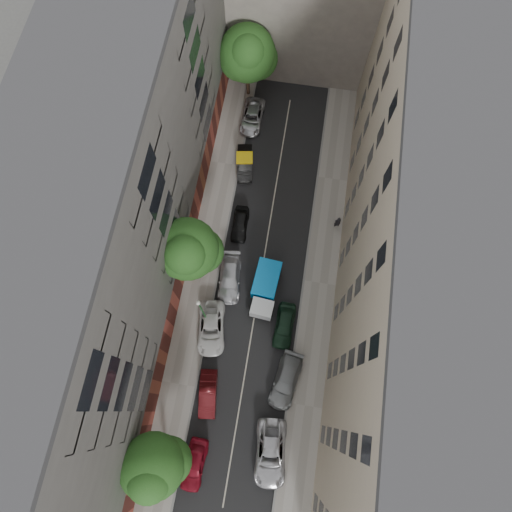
% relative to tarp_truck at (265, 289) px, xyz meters
% --- Properties ---
extents(ground, '(120.00, 120.00, 0.00)m').
position_rel_tarp_truck_xyz_m(ground, '(-0.60, 1.67, -1.31)').
color(ground, '#4C4C49').
rests_on(ground, ground).
extents(road_surface, '(8.00, 44.00, 0.02)m').
position_rel_tarp_truck_xyz_m(road_surface, '(-0.60, 1.67, -1.30)').
color(road_surface, black).
rests_on(road_surface, ground).
extents(sidewalk_left, '(3.00, 44.00, 0.15)m').
position_rel_tarp_truck_xyz_m(sidewalk_left, '(-6.10, 1.67, -1.24)').
color(sidewalk_left, gray).
rests_on(sidewalk_left, ground).
extents(sidewalk_right, '(3.00, 44.00, 0.15)m').
position_rel_tarp_truck_xyz_m(sidewalk_right, '(4.90, 1.67, -1.24)').
color(sidewalk_right, gray).
rests_on(sidewalk_right, ground).
extents(building_left, '(8.00, 44.00, 20.00)m').
position_rel_tarp_truck_xyz_m(building_left, '(-11.60, 1.67, 8.69)').
color(building_left, '#504E4B').
rests_on(building_left, ground).
extents(building_right, '(8.00, 44.00, 20.00)m').
position_rel_tarp_truck_xyz_m(building_right, '(10.40, 1.67, 8.69)').
color(building_right, tan).
rests_on(building_right, ground).
extents(tarp_truck, '(2.43, 5.30, 2.38)m').
position_rel_tarp_truck_xyz_m(tarp_truck, '(0.00, 0.00, 0.00)').
color(tarp_truck, black).
rests_on(tarp_truck, ground).
extents(car_left_0, '(1.81, 4.18, 1.40)m').
position_rel_tarp_truck_xyz_m(car_left_0, '(-3.42, -15.33, -0.61)').
color(car_left_0, maroon).
rests_on(car_left_0, ground).
extents(car_left_1, '(1.95, 4.23, 1.34)m').
position_rel_tarp_truck_xyz_m(car_left_1, '(-3.40, -9.73, -0.64)').
color(car_left_1, '#4D0F12').
rests_on(car_left_1, ground).
extents(car_left_2, '(3.10, 5.34, 1.40)m').
position_rel_tarp_truck_xyz_m(car_left_2, '(-4.20, -4.20, -0.61)').
color(car_left_2, silver).
rests_on(car_left_2, ground).
extents(car_left_3, '(2.49, 5.09, 1.43)m').
position_rel_tarp_truck_xyz_m(car_left_3, '(-3.40, 0.63, -0.60)').
color(car_left_3, silver).
rests_on(car_left_3, ground).
extents(car_left_4, '(1.63, 3.78, 1.27)m').
position_rel_tarp_truck_xyz_m(car_left_4, '(-3.40, 6.11, -0.68)').
color(car_left_4, black).
rests_on(car_left_4, ground).
extents(car_left_5, '(2.11, 4.36, 1.38)m').
position_rel_tarp_truck_xyz_m(car_left_5, '(-4.05, 12.67, -0.62)').
color(car_left_5, black).
rests_on(car_left_5, ground).
extents(car_left_6, '(2.26, 4.74, 1.30)m').
position_rel_tarp_truck_xyz_m(car_left_6, '(-4.20, 18.27, -0.66)').
color(car_left_6, '#B7B7BC').
rests_on(car_left_6, ground).
extents(car_right_0, '(3.02, 5.65, 1.51)m').
position_rel_tarp_truck_xyz_m(car_right_0, '(2.55, -13.46, -0.56)').
color(car_right_0, silver).
rests_on(car_right_0, ground).
extents(car_right_1, '(2.79, 5.23, 1.44)m').
position_rel_tarp_truck_xyz_m(car_right_1, '(3.00, -7.61, -0.59)').
color(car_right_1, slate).
rests_on(car_right_1, ground).
extents(car_right_2, '(1.83, 4.27, 1.44)m').
position_rel_tarp_truck_xyz_m(car_right_2, '(2.20, -2.93, -0.59)').
color(car_right_2, black).
rests_on(car_right_2, ground).
extents(tree_near, '(5.07, 4.76, 7.79)m').
position_rel_tarp_truck_xyz_m(tree_near, '(-5.78, -15.44, 3.98)').
color(tree_near, '#382619').
rests_on(tree_near, sidewalk_left).
extents(tree_mid, '(5.35, 5.09, 9.91)m').
position_rel_tarp_truck_xyz_m(tree_mid, '(-6.38, 0.56, 5.64)').
color(tree_mid, '#382619').
rests_on(tree_mid, sidewalk_left).
extents(tree_far, '(5.69, 5.47, 8.59)m').
position_rel_tarp_truck_xyz_m(tree_far, '(-5.10, 21.45, 4.45)').
color(tree_far, '#382619').
rests_on(tree_far, sidewalk_left).
extents(lamp_post, '(0.36, 0.36, 6.78)m').
position_rel_tarp_truck_xyz_m(lamp_post, '(-4.80, -3.39, 2.98)').
color(lamp_post, '#1A5D25').
rests_on(lamp_post, sidewalk_left).
extents(pedestrian, '(0.75, 0.59, 1.79)m').
position_rel_tarp_truck_xyz_m(pedestrian, '(5.80, 7.63, -0.26)').
color(pedestrian, black).
rests_on(pedestrian, sidewalk_right).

